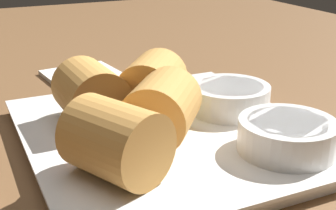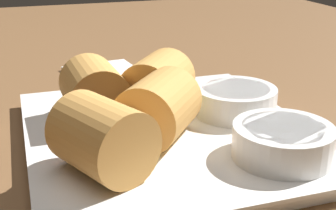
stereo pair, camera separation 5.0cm
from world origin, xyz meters
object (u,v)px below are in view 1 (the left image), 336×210
object	(u,v)px
dipping_bowl_far	(287,134)
napkin	(86,77)
serving_plate	(168,135)
dipping_bowl_near	(228,96)

from	to	relation	value
dipping_bowl_far	napkin	xyz separation A→B (cm)	(-31.98, -8.93, -2.74)
dipping_bowl_far	napkin	bearing A→B (deg)	-164.39
serving_plate	dipping_bowl_far	distance (cm)	11.60
serving_plate	dipping_bowl_far	bearing A→B (deg)	39.72
serving_plate	napkin	xyz separation A→B (cm)	(-23.23, -1.67, -0.46)
serving_plate	dipping_bowl_far	size ratio (longest dim) A/B	3.45
dipping_bowl_far	napkin	world-z (taller)	dipping_bowl_far
serving_plate	napkin	bearing A→B (deg)	-175.90
napkin	dipping_bowl_near	bearing A→B (deg)	24.07
dipping_bowl_far	serving_plate	bearing A→B (deg)	-140.28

